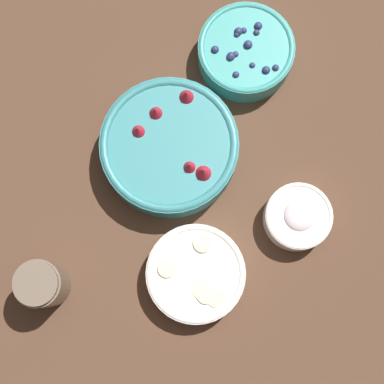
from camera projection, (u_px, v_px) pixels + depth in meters
name	position (u px, v px, depth m)	size (l,w,h in m)	color
ground_plane	(155.00, 184.00, 1.13)	(4.00, 4.00, 0.00)	#4C3323
bowl_strawberries	(170.00, 147.00, 1.10)	(0.24, 0.24, 0.09)	teal
bowl_blueberries	(246.00, 52.00, 1.14)	(0.17, 0.17, 0.06)	teal
bowl_bananas	(196.00, 274.00, 1.07)	(0.17, 0.17, 0.05)	white
bowl_cream	(298.00, 217.00, 1.09)	(0.11, 0.11, 0.05)	silver
jar_chocolate	(44.00, 286.00, 1.05)	(0.08, 0.08, 0.10)	brown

